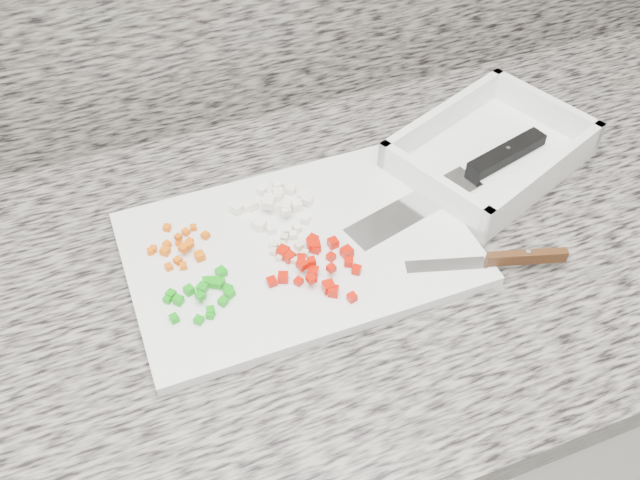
{
  "coord_description": "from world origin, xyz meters",
  "views": [
    {
      "loc": [
        -0.09,
        0.9,
        1.55
      ],
      "look_at": [
        0.12,
        1.43,
        0.93
      ],
      "focal_mm": 40.0,
      "sensor_mm": 36.0,
      "label": 1
    }
  ],
  "objects": [
    {
      "name": "garlic_pile",
      "position": [
        0.08,
        1.45,
        0.92
      ],
      "size": [
        0.05,
        0.06,
        0.01
      ],
      "color": "beige",
      "rests_on": "cutting_board"
    },
    {
      "name": "chef_knife",
      "position": [
        0.36,
        1.49,
        0.92
      ],
      "size": [
        0.33,
        0.12,
        0.02
      ],
      "rotation": [
        0.0,
        0.0,
        0.26
      ],
      "color": "white",
      "rests_on": "cutting_board"
    },
    {
      "name": "carrot_pile",
      "position": [
        -0.04,
        1.5,
        0.92
      ],
      "size": [
        0.08,
        0.08,
        0.02
      ],
      "color": "#DA5704",
      "rests_on": "cutting_board"
    },
    {
      "name": "red_pepper_pile",
      "position": [
        0.1,
        1.41,
        0.92
      ],
      "size": [
        0.11,
        0.11,
        0.02
      ],
      "color": "#B60F02",
      "rests_on": "cutting_board"
    },
    {
      "name": "countertop",
      "position": [
        0.0,
        1.44,
        0.88
      ],
      "size": [
        3.96,
        0.64,
        0.04
      ],
      "primitive_type": "cube",
      "color": "slate",
      "rests_on": "cabinet"
    },
    {
      "name": "cutting_board",
      "position": [
        0.1,
        1.45,
        0.91
      ],
      "size": [
        0.41,
        0.27,
        0.01
      ],
      "primitive_type": "cube",
      "rotation": [
        0.0,
        0.0,
        -0.0
      ],
      "color": "silver",
      "rests_on": "countertop"
    },
    {
      "name": "paring_knife",
      "position": [
        0.31,
        1.34,
        0.92
      ],
      "size": [
        0.19,
        0.07,
        0.02
      ],
      "rotation": [
        0.0,
        0.0,
        -0.29
      ],
      "color": "white",
      "rests_on": "cutting_board"
    },
    {
      "name": "green_pepper_pile",
      "position": [
        -0.03,
        1.42,
        0.92
      ],
      "size": [
        0.08,
        0.07,
        0.02
      ],
      "color": "#0D930D",
      "rests_on": "cutting_board"
    },
    {
      "name": "tray",
      "position": [
        0.4,
        1.51,
        0.92
      ],
      "size": [
        0.3,
        0.26,
        0.05
      ],
      "rotation": [
        0.0,
        0.0,
        0.38
      ],
      "color": "white",
      "rests_on": "countertop"
    },
    {
      "name": "onion_pile",
      "position": [
        0.09,
        1.52,
        0.92
      ],
      "size": [
        0.1,
        0.1,
        0.02
      ],
      "color": "white",
      "rests_on": "cutting_board"
    },
    {
      "name": "cabinet",
      "position": [
        0.0,
        1.44,
        0.43
      ],
      "size": [
        3.92,
        0.62,
        0.86
      ],
      "primitive_type": "cube",
      "color": "beige",
      "rests_on": "ground"
    }
  ]
}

